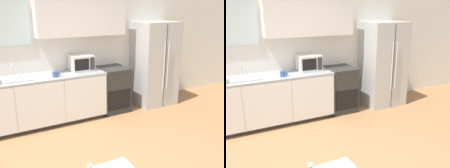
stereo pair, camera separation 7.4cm
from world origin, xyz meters
TOP-DOWN VIEW (x-y plane):
  - wall_back at (0.10, 2.29)m, footprint 12.00×0.38m
  - kitchen_counter at (-0.27, 1.97)m, footprint 2.47×0.66m
  - oven_range at (1.24, 1.98)m, footprint 0.57×0.63m
  - refrigerator at (2.25, 1.93)m, footprint 0.85×0.76m
  - kitchen_sink at (-0.61, 1.98)m, footprint 0.58×0.43m
  - microwave at (0.61, 2.07)m, footprint 0.43×0.37m
  - coffee_mug at (0.04, 1.83)m, footprint 0.13×0.09m

SIDE VIEW (x-z plane):
  - oven_range at x=1.24m, z-range 0.00..0.91m
  - kitchen_counter at x=-0.27m, z-range 0.00..0.91m
  - refrigerator at x=2.25m, z-range 0.00..1.78m
  - kitchen_sink at x=-0.61m, z-range 0.80..1.04m
  - coffee_mug at x=0.04m, z-range 0.91..1.00m
  - microwave at x=0.61m, z-range 0.90..1.20m
  - wall_back at x=0.10m, z-range 0.09..2.79m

